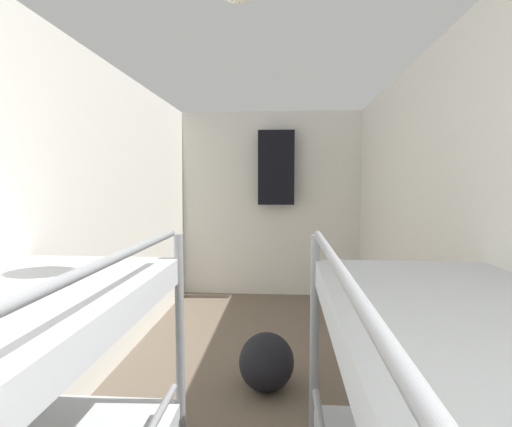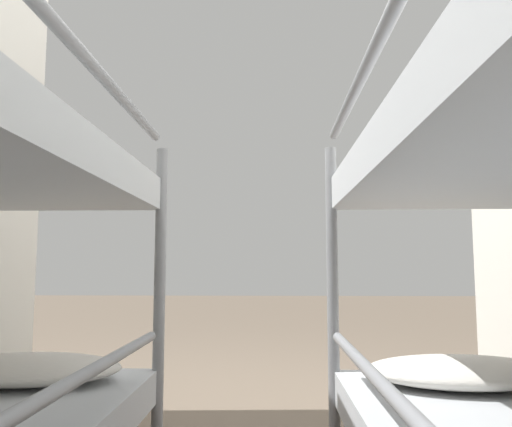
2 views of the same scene
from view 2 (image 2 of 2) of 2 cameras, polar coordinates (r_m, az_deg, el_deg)
ground_plane at (r=2.59m, az=-0.52°, el=-22.22°), size 20.00×20.00×0.00m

